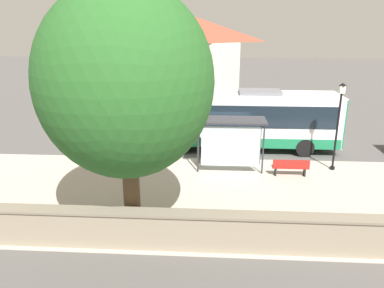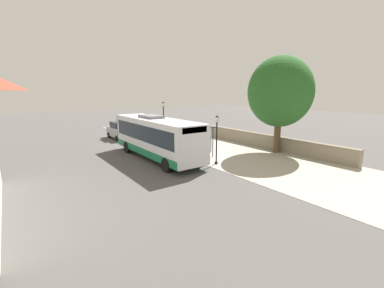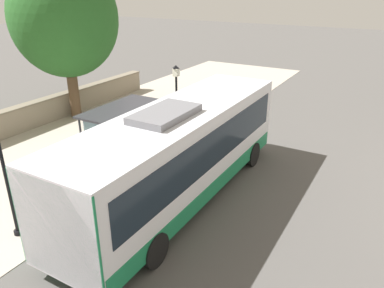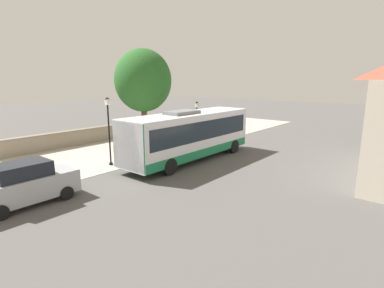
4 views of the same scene
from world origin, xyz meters
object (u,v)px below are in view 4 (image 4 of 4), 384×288
object	(u,v)px
parked_car_behind_bus	(25,184)
street_lamp_far	(109,126)
bus_shelter	(164,124)
street_lamp_near	(197,119)
bus	(190,134)
shade_tree	(143,81)
bench	(129,150)
pedestrian	(207,134)

from	to	relation	value
parked_car_behind_bus	street_lamp_far	bearing A→B (deg)	111.14
bus_shelter	street_lamp_far	world-z (taller)	street_lamp_far
street_lamp_near	street_lamp_far	bearing A→B (deg)	-92.28
bus	parked_car_behind_bus	xyz separation A→B (m)	(-0.75, -10.41, -0.86)
shade_tree	parked_car_behind_bus	world-z (taller)	shade_tree
bench	parked_car_behind_bus	xyz separation A→B (m)	(3.36, -8.45, 0.46)
pedestrian	street_lamp_far	size ratio (longest dim) A/B	0.40
bus_shelter	street_lamp_far	xyz separation A→B (m)	(0.30, -5.22, 0.49)
bus_shelter	pedestrian	distance (m)	3.79
street_lamp_far	shade_tree	bearing A→B (deg)	126.91
bus	bench	size ratio (longest dim) A/B	6.09
pedestrian	street_lamp_near	bearing A→B (deg)	171.76
pedestrian	parked_car_behind_bus	bearing A→B (deg)	-86.57
bus	pedestrian	size ratio (longest dim) A/B	6.03
bus	bench	xyz separation A→B (m)	(-4.12, -1.96, -1.33)
bus_shelter	pedestrian	size ratio (longest dim) A/B	1.96
street_lamp_far	street_lamp_near	bearing A→B (deg)	87.72
bench	street_lamp_far	bearing A→B (deg)	-66.80
bus_shelter	bench	size ratio (longest dim) A/B	1.98
street_lamp_near	bus_shelter	bearing A→B (deg)	-100.94
bus_shelter	shade_tree	world-z (taller)	shade_tree
street_lamp_near	parked_car_behind_bus	distance (m)	14.87
bus	shade_tree	xyz separation A→B (m)	(-9.73, 4.53, 3.55)
bench	street_lamp_far	xyz separation A→B (m)	(0.99, -2.30, 2.13)
bus	street_lamp_near	distance (m)	5.11
bench	pedestrian	bearing A→B (deg)	67.62
pedestrian	bus_shelter	bearing A→B (deg)	-119.88
street_lamp_far	shade_tree	size ratio (longest dim) A/B	0.52
street_lamp_near	parked_car_behind_bus	world-z (taller)	street_lamp_near
parked_car_behind_bus	shade_tree	bearing A→B (deg)	121.01
bench	street_lamp_near	world-z (taller)	street_lamp_near
street_lamp_far	parked_car_behind_bus	world-z (taller)	street_lamp_far
bus	street_lamp_near	xyz separation A→B (m)	(-2.79, 4.27, 0.40)
street_lamp_near	shade_tree	xyz separation A→B (m)	(-6.94, 0.26, 3.15)
street_lamp_far	parked_car_behind_bus	xyz separation A→B (m)	(2.38, -6.15, -1.67)
bus_shelter	street_lamp_far	distance (m)	5.25
street_lamp_near	parked_car_behind_bus	size ratio (longest dim) A/B	0.87
pedestrian	street_lamp_far	bearing A→B (deg)	-100.21
shade_tree	street_lamp_near	bearing A→B (deg)	-2.13
bus	parked_car_behind_bus	distance (m)	10.47
bus	street_lamp_far	bearing A→B (deg)	-126.28
street_lamp_near	parked_car_behind_bus	bearing A→B (deg)	-82.10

